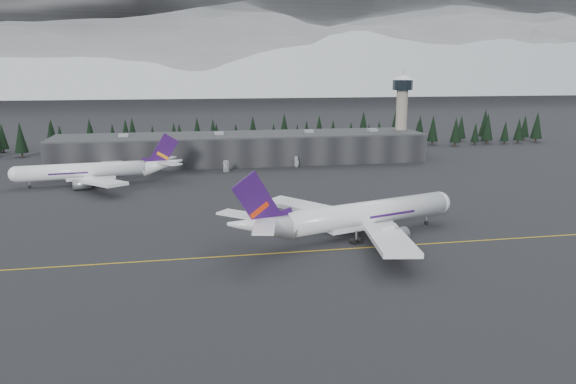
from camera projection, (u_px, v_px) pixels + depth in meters
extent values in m
plane|color=black|center=(305.00, 249.00, 128.22)|extent=(1400.00, 1400.00, 0.00)
cube|color=gold|center=(307.00, 251.00, 126.30)|extent=(400.00, 0.40, 0.02)
cube|color=black|center=(242.00, 149.00, 246.81)|extent=(160.00, 30.00, 12.00)
cube|color=#333335|center=(242.00, 135.00, 245.47)|extent=(160.00, 30.00, 0.60)
cylinder|color=gray|center=(401.00, 123.00, 261.63)|extent=(5.20, 5.20, 32.00)
cylinder|color=black|center=(403.00, 85.00, 257.96)|extent=(9.20, 9.20, 4.50)
cone|color=silver|center=(403.00, 77.00, 257.23)|extent=(10.00, 10.00, 2.00)
cube|color=black|center=(234.00, 136.00, 281.97)|extent=(360.00, 20.00, 15.00)
cylinder|color=white|center=(369.00, 213.00, 138.11)|extent=(45.34, 19.67, 5.96)
sphere|color=white|center=(438.00, 203.00, 148.90)|extent=(5.96, 5.96, 5.96)
cone|color=white|center=(260.00, 226.00, 123.85)|extent=(17.72, 10.79, 8.63)
cube|color=white|center=(316.00, 209.00, 148.81)|extent=(25.51, 25.11, 2.55)
cylinder|color=gray|center=(346.00, 217.00, 147.31)|extent=(7.31, 5.57, 3.78)
cube|color=white|center=(390.00, 239.00, 122.46)|extent=(12.74, 28.81, 2.55)
cylinder|color=gray|center=(395.00, 236.00, 130.31)|extent=(7.31, 5.57, 3.78)
cube|color=#2F104F|center=(258.00, 203.00, 122.53)|extent=(12.14, 4.33, 14.80)
cube|color=red|center=(259.00, 210.00, 122.94)|extent=(4.78, 2.01, 3.64)
cube|color=white|center=(241.00, 215.00, 127.71)|extent=(11.10, 10.65, 0.50)
cube|color=white|center=(264.00, 227.00, 117.51)|extent=(6.68, 11.63, 0.50)
cylinder|color=black|center=(426.00, 219.00, 147.87)|extent=(0.50, 0.50, 2.98)
cylinder|color=black|center=(335.00, 228.00, 139.50)|extent=(0.50, 0.50, 2.98)
cylinder|color=black|center=(356.00, 237.00, 131.85)|extent=(0.50, 0.50, 2.98)
cylinder|color=white|center=(83.00, 171.00, 198.15)|extent=(42.91, 10.45, 5.55)
sphere|color=white|center=(17.00, 174.00, 191.82)|extent=(5.55, 5.55, 5.55)
cone|color=white|center=(162.00, 165.00, 206.23)|extent=(16.08, 7.31, 8.04)
cube|color=white|center=(99.00, 182.00, 186.77)|extent=(20.83, 25.53, 2.37)
cylinder|color=gray|center=(82.00, 184.00, 190.19)|extent=(6.38, 4.19, 3.52)
cube|color=white|center=(100.00, 168.00, 213.46)|extent=(16.33, 26.84, 2.37)
cylinder|color=gray|center=(84.00, 175.00, 207.41)|extent=(6.38, 4.19, 3.52)
cube|color=#2E104B|center=(163.00, 152.00, 205.37)|extent=(11.69, 1.82, 13.78)
cube|color=orange|center=(163.00, 156.00, 205.61)|extent=(4.54, 1.04, 3.39)
cube|color=white|center=(169.00, 163.00, 201.34)|extent=(9.42, 10.65, 0.46)
cube|color=white|center=(166.00, 159.00, 211.67)|extent=(7.86, 10.99, 0.46)
cylinder|color=black|center=(29.00, 184.00, 193.71)|extent=(0.46, 0.46, 2.78)
cylinder|color=black|center=(102.00, 182.00, 196.99)|extent=(0.46, 0.46, 2.78)
cylinder|color=black|center=(103.00, 178.00, 204.74)|extent=(0.46, 0.46, 2.78)
imported|color=silver|center=(226.00, 171.00, 223.27)|extent=(2.64, 5.16, 1.40)
imported|color=white|center=(297.00, 165.00, 235.70)|extent=(5.02, 3.60, 1.59)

